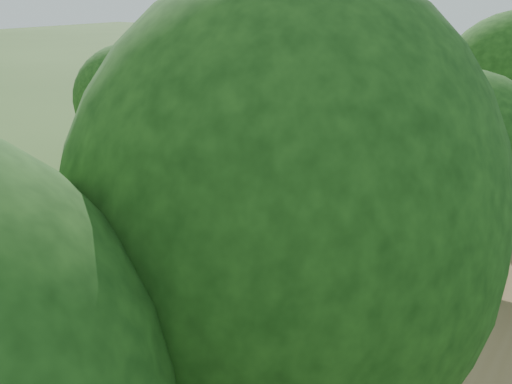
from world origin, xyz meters
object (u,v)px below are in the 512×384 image
Objects in this scene: train at (492,76)px; signal_gantry at (497,66)px; station_building at (226,93)px; signal_platform at (84,223)px; lamppost_far at (177,204)px; signal_farside at (460,133)px.

signal_gantry is at bearing -77.55° from train.
station_building is 27.43m from signal_platform.
station_building is at bearing 119.23° from lamppost_far.
signal_platform is at bearing -86.22° from lamppost_far.
train is at bearing 102.45° from signal_gantry.
train is 41.22m from signal_farside.
signal_gantry is 11.74m from train.
station_building is 29.94m from signal_gantry.
signal_farside is at bearing -81.34° from train.
lamppost_far is at bearing -93.41° from train.
lamppost_far is 0.88× the size of signal_platform.
signal_farside is at bearing -82.80° from signal_gantry.
signal_gantry is at bearing 56.62° from station_building.
station_building is at bearing -123.38° from signal_gantry.
signal_platform is at bearing -92.71° from train.
lamppost_far is at bearing -97.44° from signal_gantry.
signal_farside is (3.73, -29.52, -0.55)m from signal_gantry.
signal_gantry is at bearing 97.20° from signal_farside.
train is (14.00, 36.18, -1.81)m from station_building.
station_building is at bearing 113.87° from signal_platform.
station_building is 38.84m from train.
signal_farside reaches higher than signal_platform.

